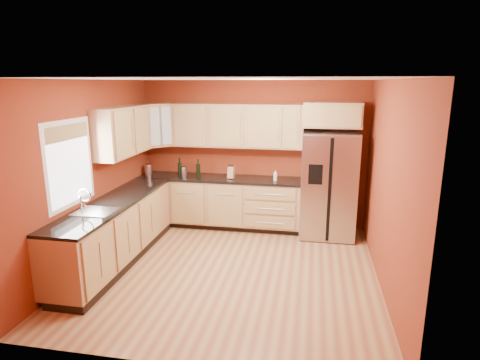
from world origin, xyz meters
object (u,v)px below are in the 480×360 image
object	(u,v)px
canister_left	(148,170)
soap_dispenser	(275,176)
refrigerator	(328,185)
wine_bottle_a	(198,168)
knife_block	(231,173)

from	to	relation	value
canister_left	soap_dispenser	xyz separation A→B (m)	(2.30, -0.01, -0.01)
canister_left	soap_dispenser	bearing A→B (deg)	-0.14
refrigerator	wine_bottle_a	bearing A→B (deg)	179.65
refrigerator	soap_dispenser	distance (m)	0.90
refrigerator	knife_block	world-z (taller)	refrigerator
refrigerator	knife_block	bearing A→B (deg)	178.73
refrigerator	wine_bottle_a	world-z (taller)	refrigerator
canister_left	soap_dispenser	size ratio (longest dim) A/B	1.14
canister_left	wine_bottle_a	bearing A→B (deg)	0.37
canister_left	soap_dispenser	distance (m)	2.30
refrigerator	canister_left	distance (m)	3.20
canister_left	soap_dispenser	world-z (taller)	canister_left
canister_left	knife_block	xyz separation A→B (m)	(1.52, 0.03, 0.00)
soap_dispenser	refrigerator	bearing A→B (deg)	-0.15
canister_left	knife_block	world-z (taller)	knife_block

